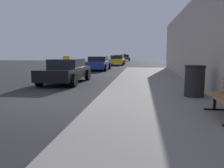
{
  "coord_description": "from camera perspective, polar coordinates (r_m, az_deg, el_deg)",
  "views": [
    {
      "loc": [
        3.44,
        -6.89,
        1.59
      ],
      "look_at": [
        2.43,
        0.86,
        0.52
      ],
      "focal_mm": 36.4,
      "sensor_mm": 36.0,
      "label": 1
    }
  ],
  "objects": [
    {
      "name": "ground_plane",
      "position": [
        7.86,
        -18.79,
        -4.3
      ],
      "size": [
        80.0,
        80.0,
        0.0
      ],
      "primitive_type": "plane",
      "color": "#232326"
    },
    {
      "name": "sidewalk",
      "position": [
        7.08,
        11.8,
        -4.75
      ],
      "size": [
        4.0,
        32.0,
        0.15
      ],
      "primitive_type": "cube",
      "color": "gray",
      "rests_on": "ground_plane"
    },
    {
      "name": "trash_bin",
      "position": [
        8.02,
        20.02,
        0.75
      ],
      "size": [
        0.67,
        0.67,
        1.04
      ],
      "color": "black",
      "rests_on": "sidewalk"
    },
    {
      "name": "car_black",
      "position": [
        12.37,
        -11.48,
        3.27
      ],
      "size": [
        1.94,
        4.31,
        1.43
      ],
      "rotation": [
        0.0,
        0.0,
        3.14
      ],
      "color": "black",
      "rests_on": "ground_plane"
    },
    {
      "name": "car_blue",
      "position": [
        21.2,
        -3.51,
        5.24
      ],
      "size": [
        2.03,
        4.2,
        1.27
      ],
      "rotation": [
        0.0,
        0.0,
        3.14
      ],
      "color": "#233899",
      "rests_on": "ground_plane"
    },
    {
      "name": "car_yellow",
      "position": [
        30.37,
        1.28,
        6.02
      ],
      "size": [
        2.0,
        4.16,
        1.27
      ],
      "rotation": [
        0.0,
        0.0,
        3.14
      ],
      "color": "yellow",
      "rests_on": "ground_plane"
    },
    {
      "name": "car_red",
      "position": [
        38.61,
        1.7,
        6.4
      ],
      "size": [
        1.93,
        4.13,
        1.27
      ],
      "rotation": [
        0.0,
        0.0,
        3.14
      ],
      "color": "red",
      "rests_on": "ground_plane"
    },
    {
      "name": "car_green",
      "position": [
        46.66,
        3.24,
        6.64
      ],
      "size": [
        2.05,
        4.22,
        1.43
      ],
      "rotation": [
        0.0,
        0.0,
        3.14
      ],
      "color": "#196638",
      "rests_on": "ground_plane"
    }
  ]
}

